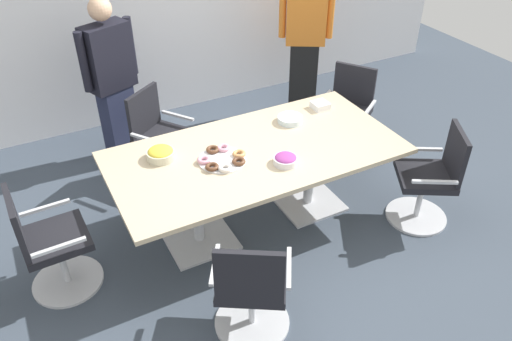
{
  "coord_description": "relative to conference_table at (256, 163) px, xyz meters",
  "views": [
    {
      "loc": [
        -1.63,
        -3.1,
        3.02
      ],
      "look_at": [
        0.0,
        0.0,
        0.55
      ],
      "focal_mm": 35.71,
      "sensor_mm": 36.0,
      "label": 1
    }
  ],
  "objects": [
    {
      "name": "ground_plane",
      "position": [
        0.0,
        0.0,
        -0.63
      ],
      "size": [
        10.0,
        10.0,
        0.01
      ],
      "primitive_type": "cube",
      "color": "#3D4754"
    },
    {
      "name": "conference_table",
      "position": [
        0.0,
        0.0,
        0.0
      ],
      "size": [
        2.4,
        1.2,
        0.75
      ],
      "color": "#CCB793",
      "rests_on": "ground"
    },
    {
      "name": "office_chair_0",
      "position": [
        -1.7,
        0.03,
        -0.22
      ],
      "size": [
        0.56,
        0.56,
        0.91
      ],
      "rotation": [
        0.0,
        0.0,
        -1.54
      ],
      "color": "silver",
      "rests_on": "ground"
    },
    {
      "name": "office_chair_1",
      "position": [
        -0.58,
        -1.04,
        -0.22
      ],
      "size": [
        0.74,
        0.74,
        0.91
      ],
      "rotation": [
        0.0,
        0.0,
        -0.55
      ],
      "color": "silver",
      "rests_on": "ground"
    },
    {
      "name": "office_chair_2",
      "position": [
        1.36,
        -0.67,
        -0.22
      ],
      "size": [
        0.74,
        0.74,
        0.91
      ],
      "rotation": [
        0.0,
        0.0,
        1.05
      ],
      "color": "silver",
      "rests_on": "ground"
    },
    {
      "name": "office_chair_3",
      "position": [
        1.4,
        0.62,
        -0.22
      ],
      "size": [
        0.75,
        0.75,
        0.91
      ],
      "rotation": [
        0.0,
        0.0,
        -4.11
      ],
      "color": "silver",
      "rests_on": "ground"
    },
    {
      "name": "office_chair_4",
      "position": [
        -0.5,
        1.05,
        -0.22
      ],
      "size": [
        0.75,
        0.75,
        0.91
      ],
      "rotation": [
        0.0,
        0.0,
        -2.53
      ],
      "color": "silver",
      "rests_on": "ground"
    },
    {
      "name": "person_standing_0",
      "position": [
        -0.75,
        1.59,
        0.25
      ],
      "size": [
        0.6,
        0.36,
        1.69
      ],
      "rotation": [
        0.0,
        0.0,
        -2.78
      ],
      "color": "#232842",
      "rests_on": "ground"
    },
    {
      "name": "person_standing_1",
      "position": [
        1.47,
        1.59,
        0.32
      ],
      "size": [
        0.57,
        0.41,
        1.8
      ],
      "rotation": [
        0.0,
        0.0,
        -3.67
      ],
      "color": "black",
      "rests_on": "ground"
    },
    {
      "name": "snack_bowl_chips_yellow",
      "position": [
        -0.73,
        0.25,
        0.17
      ],
      "size": [
        0.23,
        0.23,
        0.1
      ],
      "color": "beige",
      "rests_on": "conference_table"
    },
    {
      "name": "snack_bowl_candy_mix",
      "position": [
        0.12,
        -0.27,
        0.16
      ],
      "size": [
        0.19,
        0.19,
        0.08
      ],
      "color": "white",
      "rests_on": "conference_table"
    },
    {
      "name": "donut_platter",
      "position": [
        -0.31,
        -0.01,
        0.14
      ],
      "size": [
        0.39,
        0.39,
        0.04
      ],
      "color": "white",
      "rests_on": "conference_table"
    },
    {
      "name": "plate_stack",
      "position": [
        0.49,
        0.28,
        0.15
      ],
      "size": [
        0.23,
        0.23,
        0.05
      ],
      "color": "white",
      "rests_on": "conference_table"
    },
    {
      "name": "napkin_pile",
      "position": [
        0.87,
        0.37,
        0.16
      ],
      "size": [
        0.15,
        0.15,
        0.06
      ],
      "primitive_type": "cube",
      "color": "white",
      "rests_on": "conference_table"
    }
  ]
}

